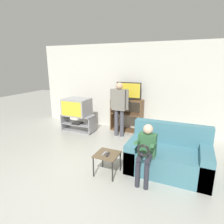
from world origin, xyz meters
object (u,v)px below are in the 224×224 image
(television_flat, at_px, (129,91))
(remote_control_white, at_px, (104,153))
(person_seated_child, at_px, (146,149))
(television_main, at_px, (77,107))
(media_shelf, at_px, (127,115))
(person_standing_adult, at_px, (119,104))
(couch, at_px, (168,156))
(snack_table, at_px, (107,156))
(remote_control_black, at_px, (108,155))
(tv_stand, at_px, (78,123))

(television_flat, height_order, remote_control_white, television_flat)
(person_seated_child, bearing_deg, remote_control_white, -173.02)
(television_main, height_order, remote_control_white, television_main)
(media_shelf, distance_m, person_standing_adult, 0.67)
(media_shelf, bearing_deg, couch, -50.48)
(snack_table, bearing_deg, remote_control_black, -49.39)
(television_flat, distance_m, remote_control_black, 2.57)
(tv_stand, bearing_deg, remote_control_white, -45.48)
(snack_table, bearing_deg, remote_control_white, -154.48)
(television_main, xyz_separation_m, television_flat, (1.42, 0.62, 0.47))
(remote_control_white, bearing_deg, person_standing_adult, 106.54)
(media_shelf, relative_size, couch, 0.65)
(snack_table, distance_m, person_seated_child, 0.75)
(media_shelf, xyz_separation_m, person_standing_adult, (-0.05, -0.51, 0.42))
(person_seated_child, bearing_deg, tv_stand, 145.93)
(tv_stand, distance_m, person_seated_child, 3.04)
(media_shelf, relative_size, remote_control_black, 6.77)
(remote_control_white, bearing_deg, person_seated_child, 10.06)
(tv_stand, relative_size, remote_control_white, 7.07)
(television_flat, distance_m, couch, 2.47)
(remote_control_white, height_order, person_standing_adult, person_standing_adult)
(remote_control_white, xyz_separation_m, person_standing_adult, (-0.45, 1.88, 0.50))
(remote_control_black, bearing_deg, television_main, 128.94)
(tv_stand, distance_m, media_shelf, 1.50)
(tv_stand, bearing_deg, snack_table, -44.40)
(remote_control_black, xyz_separation_m, person_standing_adult, (-0.52, 1.89, 0.50))
(remote_control_black, relative_size, person_seated_child, 0.14)
(remote_control_white, height_order, person_seated_child, person_seated_child)
(person_standing_adult, bearing_deg, television_main, -175.38)
(snack_table, relative_size, remote_control_black, 2.97)
(television_main, bearing_deg, person_standing_adult, 4.62)
(television_main, bearing_deg, remote_control_white, -44.87)
(remote_control_black, xyz_separation_m, person_seated_child, (0.67, 0.11, 0.20))
(couch, bearing_deg, remote_control_white, -150.72)
(remote_control_white, distance_m, person_seated_child, 0.78)
(media_shelf, height_order, remote_control_black, media_shelf)
(snack_table, height_order, couch, couch)
(media_shelf, height_order, snack_table, media_shelf)
(television_main, relative_size, television_flat, 1.00)
(television_flat, bearing_deg, tv_stand, -156.50)
(tv_stand, xyz_separation_m, remote_control_white, (1.75, -1.78, 0.17))
(television_main, bearing_deg, couch, -22.26)
(tv_stand, relative_size, snack_table, 2.38)
(television_flat, xyz_separation_m, couch, (1.43, -1.79, -0.92))
(remote_control_black, bearing_deg, couch, 24.51)
(television_flat, relative_size, remote_control_white, 5.21)
(person_seated_child, bearing_deg, couch, 57.47)
(media_shelf, bearing_deg, television_flat, -0.64)
(remote_control_white, relative_size, couch, 0.10)
(couch, bearing_deg, person_seated_child, -122.53)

